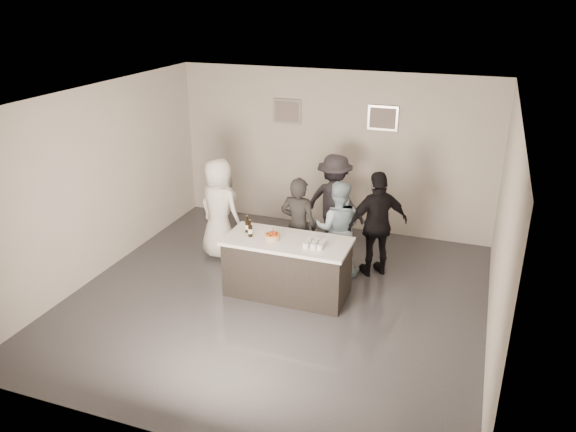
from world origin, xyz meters
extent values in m
plane|color=#3D3D42|center=(0.00, 0.00, 0.00)|extent=(6.00, 6.00, 0.00)
plane|color=white|center=(0.00, 0.00, 3.00)|extent=(6.00, 6.00, 0.00)
cube|color=beige|center=(0.00, 3.00, 1.50)|extent=(6.00, 0.04, 3.00)
cube|color=beige|center=(0.00, -3.00, 1.50)|extent=(6.00, 0.04, 3.00)
cube|color=beige|center=(-3.00, 0.00, 1.50)|extent=(0.04, 6.00, 3.00)
cube|color=beige|center=(3.00, 0.00, 1.50)|extent=(0.04, 6.00, 3.00)
cube|color=#B2B2B7|center=(-0.90, 2.97, 2.20)|extent=(0.54, 0.04, 0.44)
cube|color=#B2B2B7|center=(0.90, 2.97, 2.20)|extent=(0.54, 0.04, 0.44)
cube|color=white|center=(0.10, 0.20, 0.45)|extent=(1.86, 0.86, 0.90)
cylinder|color=orange|center=(-0.12, 0.15, 0.94)|extent=(0.22, 0.22, 0.07)
cylinder|color=black|center=(-0.57, 0.27, 1.03)|extent=(0.07, 0.07, 0.26)
cylinder|color=black|center=(-0.47, 0.14, 1.03)|extent=(0.07, 0.07, 0.26)
cube|color=#BF7012|center=(0.54, 0.14, 0.94)|extent=(0.30, 0.30, 0.08)
cube|color=pink|center=(-0.18, -0.08, 0.90)|extent=(0.24, 0.08, 0.01)
imported|color=black|center=(0.03, 0.91, 0.82)|extent=(0.61, 0.42, 1.63)
imported|color=#95B3C3|center=(0.62, 1.12, 0.79)|extent=(0.87, 0.74, 1.58)
imported|color=white|center=(-1.43, 1.06, 0.87)|extent=(0.98, 0.79, 1.74)
imported|color=black|center=(1.22, 1.31, 0.87)|extent=(1.07, 0.94, 1.74)
imported|color=#2B2930|center=(0.30, 2.07, 0.86)|extent=(1.21, 0.84, 1.71)
camera|label=1|loc=(2.63, -6.86, 4.33)|focal=35.00mm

